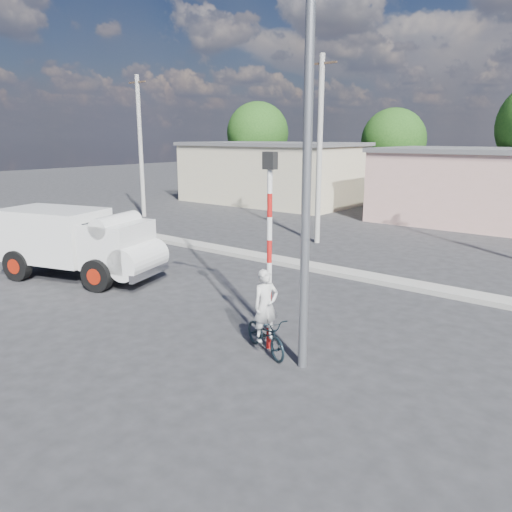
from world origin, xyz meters
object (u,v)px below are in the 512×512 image
Objects in this scene: truck at (80,242)px; streetlight at (301,120)px; traffic_pole at (270,236)px; cyclist at (266,318)px; bicycle at (266,334)px.

truck is 0.66× the size of streetlight.
truck is at bearing 174.35° from streetlight.
traffic_pole is 2.56m from streetlight.
streetlight is (0.85, -0.06, 4.16)m from cyclist.
streetlight reaches higher than cyclist.
cyclist is at bearing 0.00° from bicycle.
streetlight reaches higher than bicycle.
cyclist is at bearing -22.12° from truck.
bicycle is 0.38× the size of traffic_pole.
traffic_pole is at bearing -20.56° from truck.
traffic_pole is at bearing 45.16° from cyclist.
bicycle is 1.03× the size of cyclist.
cyclist reaches higher than bicycle.
traffic_pole is 0.48× the size of streetlight.
bicycle is 4.61m from streetlight.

